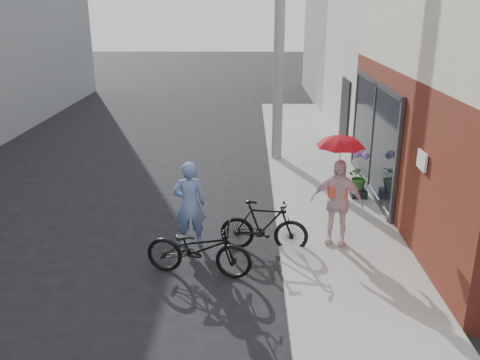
{
  "coord_description": "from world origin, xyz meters",
  "views": [
    {
      "loc": [
        0.32,
        -7.8,
        4.27
      ],
      "look_at": [
        0.15,
        1.23,
        1.1
      ],
      "focal_mm": 38.0,
      "sensor_mm": 36.0,
      "label": 1
    }
  ],
  "objects_px": {
    "bike_right": "(264,226)",
    "kimono_woman": "(337,202)",
    "officer": "(189,204)",
    "utility_pole": "(279,33)",
    "bike_left": "(199,249)",
    "planter": "(358,193)"
  },
  "relations": [
    {
      "from": "bike_left",
      "to": "kimono_woman",
      "type": "relative_size",
      "value": 1.12
    },
    {
      "from": "utility_pole",
      "to": "officer",
      "type": "relative_size",
      "value": 4.31
    },
    {
      "from": "officer",
      "to": "bike_left",
      "type": "distance_m",
      "value": 1.15
    },
    {
      "from": "bike_right",
      "to": "kimono_woman",
      "type": "xyz_separation_m",
      "value": [
        1.29,
        0.1,
        0.43
      ]
    },
    {
      "from": "bike_right",
      "to": "bike_left",
      "type": "bearing_deg",
      "value": 135.9
    },
    {
      "from": "officer",
      "to": "bike_right",
      "type": "relative_size",
      "value": 1.02
    },
    {
      "from": "officer",
      "to": "bike_right",
      "type": "xyz_separation_m",
      "value": [
        1.35,
        -0.19,
        -0.33
      ]
    },
    {
      "from": "utility_pole",
      "to": "bike_right",
      "type": "distance_m",
      "value": 6.28
    },
    {
      "from": "bike_left",
      "to": "kimono_woman",
      "type": "height_order",
      "value": "kimono_woman"
    },
    {
      "from": "bike_right",
      "to": "kimono_woman",
      "type": "bearing_deg",
      "value": -78.51
    },
    {
      "from": "bike_left",
      "to": "planter",
      "type": "distance_m",
      "value": 4.67
    },
    {
      "from": "planter",
      "to": "officer",
      "type": "bearing_deg",
      "value": -147.84
    },
    {
      "from": "officer",
      "to": "kimono_woman",
      "type": "distance_m",
      "value": 2.65
    },
    {
      "from": "bike_left",
      "to": "bike_right",
      "type": "bearing_deg",
      "value": -40.59
    },
    {
      "from": "officer",
      "to": "kimono_woman",
      "type": "xyz_separation_m",
      "value": [
        2.64,
        -0.09,
        0.1
      ]
    },
    {
      "from": "officer",
      "to": "kimono_woman",
      "type": "relative_size",
      "value": 1.02
    },
    {
      "from": "utility_pole",
      "to": "kimono_woman",
      "type": "bearing_deg",
      "value": -81.64
    },
    {
      "from": "officer",
      "to": "planter",
      "type": "distance_m",
      "value": 4.24
    },
    {
      "from": "utility_pole",
      "to": "planter",
      "type": "height_order",
      "value": "utility_pole"
    },
    {
      "from": "officer",
      "to": "utility_pole",
      "type": "bearing_deg",
      "value": -118.17
    },
    {
      "from": "utility_pole",
      "to": "planter",
      "type": "bearing_deg",
      "value": -61.03
    },
    {
      "from": "utility_pole",
      "to": "bike_left",
      "type": "bearing_deg",
      "value": -104.06
    }
  ]
}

